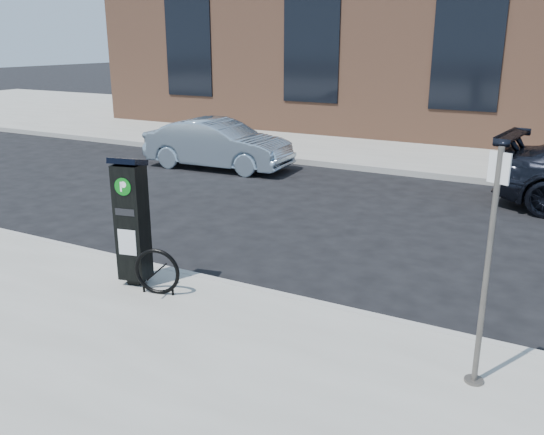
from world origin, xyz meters
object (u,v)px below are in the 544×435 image
Objects in this scene: parking_kiosk at (132,220)px; bike_rack at (157,272)px; sign_pole at (487,273)px; car_silver at (218,144)px.

parking_kiosk is 2.80× the size of bike_rack.
sign_pole is at bearing -15.47° from parking_kiosk.
sign_pole is at bearing -15.75° from bike_rack.
bike_rack is 0.16× the size of car_silver.
car_silver is at bearing 103.50° from parking_kiosk.
parking_kiosk is 0.44× the size of car_silver.
parking_kiosk is 0.77m from bike_rack.
bike_rack is 8.26m from car_silver.
car_silver is (-3.90, 7.28, 0.19)m from bike_rack.
sign_pole reaches higher than car_silver.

